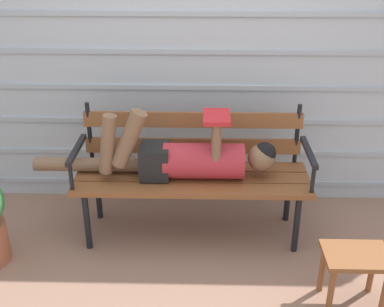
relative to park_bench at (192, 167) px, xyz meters
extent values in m
plane|color=#936B56|center=(0.00, -0.26, -0.52)|extent=(12.00, 12.00, 0.00)
cube|color=#B2BCC6|center=(0.00, 0.50, 0.71)|extent=(4.91, 0.06, 2.45)
cube|color=#A3ADB7|center=(0.00, 0.46, -0.38)|extent=(4.91, 0.02, 0.04)
cube|color=#A3ADB7|center=(0.00, 0.46, -0.11)|extent=(4.91, 0.02, 0.04)
cube|color=#A3ADB7|center=(0.00, 0.46, 0.16)|extent=(4.91, 0.02, 0.04)
cube|color=#A3ADB7|center=(0.00, 0.46, 0.44)|extent=(4.91, 0.02, 0.04)
cube|color=#A3ADB7|center=(0.00, 0.46, 0.71)|extent=(4.91, 0.02, 0.04)
cube|color=#A3ADB7|center=(0.00, 0.46, 0.98)|extent=(4.91, 0.02, 0.04)
cube|color=brown|center=(0.00, -0.24, -0.06)|extent=(1.64, 0.16, 0.04)
cube|color=brown|center=(0.00, -0.07, -0.06)|extent=(1.64, 0.16, 0.04)
cube|color=brown|center=(0.00, 0.10, -0.06)|extent=(1.64, 0.16, 0.04)
cube|color=brown|center=(0.00, 0.18, 0.08)|extent=(1.58, 0.05, 0.11)
cube|color=brown|center=(0.00, 0.18, 0.29)|extent=(1.58, 0.05, 0.11)
cylinder|color=black|center=(-0.75, 0.18, 0.18)|extent=(0.03, 0.03, 0.45)
cylinder|color=black|center=(0.75, 0.18, 0.18)|extent=(0.03, 0.03, 0.45)
cylinder|color=black|center=(-0.72, -0.27, -0.30)|extent=(0.04, 0.04, 0.44)
cylinder|color=black|center=(0.72, -0.27, -0.30)|extent=(0.04, 0.04, 0.44)
cylinder|color=black|center=(-0.72, 0.12, -0.30)|extent=(0.04, 0.04, 0.44)
cylinder|color=black|center=(0.72, 0.12, -0.30)|extent=(0.04, 0.04, 0.44)
cube|color=black|center=(-0.80, -0.07, 0.16)|extent=(0.04, 0.47, 0.03)
cylinder|color=black|center=(-0.80, -0.27, 0.06)|extent=(0.03, 0.03, 0.20)
cube|color=black|center=(0.80, -0.07, 0.16)|extent=(0.04, 0.47, 0.03)
cylinder|color=black|center=(0.80, -0.27, 0.06)|extent=(0.03, 0.03, 0.20)
cylinder|color=#B72D38|center=(0.08, -0.07, 0.08)|extent=(0.55, 0.25, 0.25)
cube|color=black|center=(-0.26, -0.07, 0.08)|extent=(0.20, 0.23, 0.22)
sphere|color=brown|center=(0.48, -0.07, 0.11)|extent=(0.19, 0.19, 0.19)
sphere|color=black|center=(0.50, -0.07, 0.15)|extent=(0.16, 0.16, 0.16)
cylinder|color=brown|center=(-0.42, -0.13, 0.27)|extent=(0.26, 0.11, 0.42)
cylinder|color=brown|center=(-0.56, -0.13, 0.23)|extent=(0.15, 0.09, 0.43)
cylinder|color=brown|center=(-0.73, -0.01, 0.01)|extent=(0.79, 0.10, 0.10)
cylinder|color=brown|center=(0.16, -0.15, 0.24)|extent=(0.06, 0.06, 0.31)
cylinder|color=brown|center=(0.16, 0.01, 0.24)|extent=(0.06, 0.06, 0.31)
cube|color=red|center=(0.16, -0.07, 0.41)|extent=(0.18, 0.25, 0.04)
cube|color=brown|center=(0.97, -0.78, -0.16)|extent=(0.38, 0.28, 0.03)
cylinder|color=brown|center=(0.82, -0.89, -0.35)|extent=(0.04, 0.04, 0.34)
cylinder|color=brown|center=(1.12, -0.89, -0.35)|extent=(0.04, 0.04, 0.34)
cylinder|color=brown|center=(0.82, -0.67, -0.35)|extent=(0.04, 0.04, 0.34)
cylinder|color=brown|center=(1.12, -0.67, -0.35)|extent=(0.04, 0.04, 0.34)
camera|label=1|loc=(0.07, -3.08, 1.60)|focal=45.66mm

